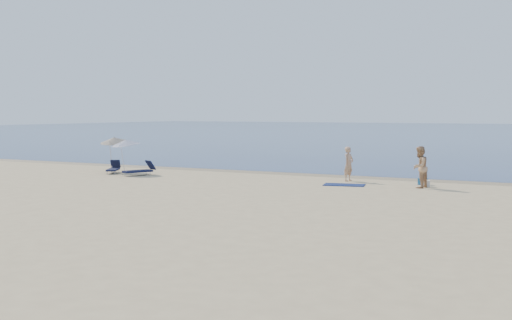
{
  "coord_description": "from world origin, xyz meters",
  "views": [
    {
      "loc": [
        13.29,
        -13.74,
        3.54
      ],
      "look_at": [
        -1.89,
        16.0,
        1.0
      ],
      "focal_mm": 45.0,
      "sensor_mm": 36.0,
      "label": 1
    }
  ],
  "objects_px": {
    "person_left": "(349,164)",
    "umbrella_near": "(125,142)",
    "person_right": "(420,167)",
    "blue_cooler": "(423,182)"
  },
  "relations": [
    {
      "from": "person_left",
      "to": "umbrella_near",
      "type": "distance_m",
      "value": 12.71
    },
    {
      "from": "person_right",
      "to": "umbrella_near",
      "type": "relative_size",
      "value": 0.93
    },
    {
      "from": "blue_cooler",
      "to": "person_right",
      "type": "bearing_deg",
      "value": -85.12
    },
    {
      "from": "person_left",
      "to": "blue_cooler",
      "type": "height_order",
      "value": "person_left"
    },
    {
      "from": "person_right",
      "to": "umbrella_near",
      "type": "height_order",
      "value": "umbrella_near"
    },
    {
      "from": "person_left",
      "to": "person_right",
      "type": "height_order",
      "value": "person_right"
    },
    {
      "from": "blue_cooler",
      "to": "person_left",
      "type": "bearing_deg",
      "value": -179.19
    },
    {
      "from": "person_left",
      "to": "umbrella_near",
      "type": "xyz_separation_m",
      "value": [
        -12.51,
        -2.1,
        0.91
      ]
    },
    {
      "from": "person_left",
      "to": "blue_cooler",
      "type": "distance_m",
      "value": 3.8
    },
    {
      "from": "person_left",
      "to": "person_right",
      "type": "xyz_separation_m",
      "value": [
        3.86,
        -1.27,
        0.09
      ]
    }
  ]
}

